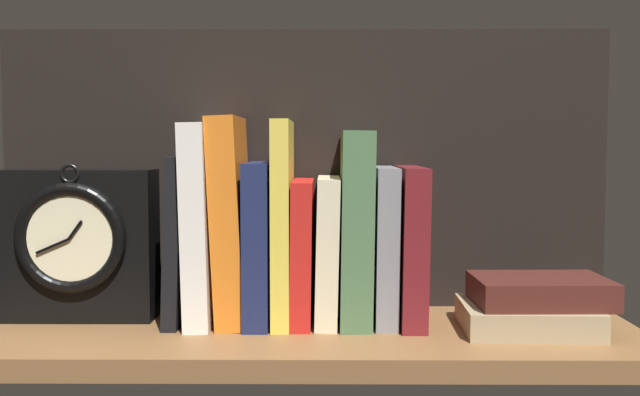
% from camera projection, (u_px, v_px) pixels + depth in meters
% --- Properties ---
extents(ground_plane, '(0.81, 0.27, 0.03)m').
position_uv_depth(ground_plane, '(301.00, 338.00, 0.90)').
color(ground_plane, brown).
extents(back_panel, '(0.81, 0.01, 0.37)m').
position_uv_depth(back_panel, '(304.00, 169.00, 1.02)').
color(back_panel, black).
rests_on(back_panel, ground_plane).
extents(book_black_skeptic, '(0.03, 0.14, 0.20)m').
position_uv_depth(book_black_skeptic, '(181.00, 239.00, 0.94)').
color(book_black_skeptic, black).
rests_on(book_black_skeptic, ground_plane).
extents(book_white_catcher, '(0.04, 0.16, 0.24)m').
position_uv_depth(book_white_catcher, '(203.00, 223.00, 0.94)').
color(book_white_catcher, silver).
rests_on(book_white_catcher, ground_plane).
extents(book_orange_pandolfini, '(0.05, 0.14, 0.25)m').
position_uv_depth(book_orange_pandolfini, '(231.00, 219.00, 0.94)').
color(book_orange_pandolfini, orange).
rests_on(book_orange_pandolfini, ground_plane).
extents(book_navy_bierce, '(0.03, 0.15, 0.20)m').
position_uv_depth(book_navy_bierce, '(260.00, 242.00, 0.94)').
color(book_navy_bierce, '#192147').
rests_on(book_navy_bierce, ground_plane).
extents(book_yellow_seinlanguage, '(0.02, 0.15, 0.25)m').
position_uv_depth(book_yellow_seinlanguage, '(283.00, 221.00, 0.94)').
color(book_yellow_seinlanguage, gold).
rests_on(book_yellow_seinlanguage, ground_plane).
extents(book_red_requiem, '(0.03, 0.15, 0.17)m').
position_uv_depth(book_red_requiem, '(304.00, 251.00, 0.94)').
color(book_red_requiem, red).
rests_on(book_red_requiem, ground_plane).
extents(book_cream_twain, '(0.03, 0.14, 0.18)m').
position_uv_depth(book_cream_twain, '(327.00, 249.00, 0.94)').
color(book_cream_twain, beige).
rests_on(book_cream_twain, ground_plane).
extents(book_green_romantic, '(0.04, 0.15, 0.24)m').
position_uv_depth(book_green_romantic, '(356.00, 227.00, 0.94)').
color(book_green_romantic, '#476B44').
rests_on(book_green_romantic, ground_plane).
extents(book_gray_chess, '(0.03, 0.14, 0.19)m').
position_uv_depth(book_gray_chess, '(384.00, 244.00, 0.94)').
color(book_gray_chess, gray).
rests_on(book_gray_chess, ground_plane).
extents(book_maroon_dawkins, '(0.03, 0.16, 0.19)m').
position_uv_depth(book_maroon_dawkins, '(409.00, 244.00, 0.94)').
color(book_maroon_dawkins, maroon).
rests_on(book_maroon_dawkins, ground_plane).
extents(framed_clock, '(0.19, 0.08, 0.20)m').
position_uv_depth(framed_clock, '(79.00, 243.00, 0.94)').
color(framed_clock, black).
rests_on(framed_clock, ground_plane).
extents(book_stack_side, '(0.17, 0.13, 0.06)m').
position_uv_depth(book_stack_side, '(533.00, 305.00, 0.89)').
color(book_stack_side, '#9E8966').
rests_on(book_stack_side, ground_plane).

